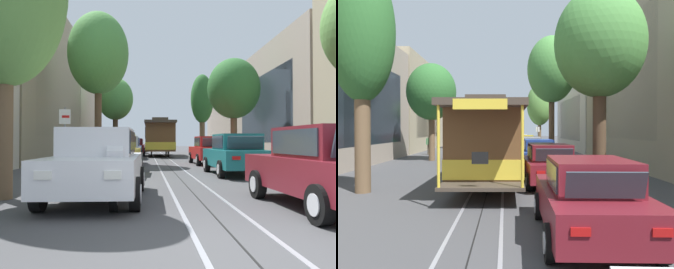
% 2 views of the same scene
% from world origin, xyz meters
% --- Properties ---
extents(ground_plane, '(160.00, 160.00, 0.00)m').
position_xyz_m(ground_plane, '(0.00, 18.59, 0.00)').
color(ground_plane, '#424244').
extents(trolley_track_rails, '(1.14, 54.47, 0.01)m').
position_xyz_m(trolley_track_rails, '(0.00, 21.24, 0.00)').
color(trolley_track_rails, gray).
rests_on(trolley_track_rails, ground).
extents(building_facade_left, '(5.64, 46.17, 10.76)m').
position_xyz_m(building_facade_left, '(-9.92, 22.21, 4.44)').
color(building_facade_left, beige).
rests_on(building_facade_left, ground).
extents(building_facade_right, '(5.29, 46.17, 8.93)m').
position_xyz_m(building_facade_right, '(9.74, 20.51, 4.14)').
color(building_facade_right, tan).
rests_on(building_facade_right, ground).
extents(parked_car_white_near_left, '(2.05, 4.38, 1.58)m').
position_xyz_m(parked_car_white_near_left, '(-2.24, 3.96, 0.80)').
color(parked_car_white_near_left, silver).
rests_on(parked_car_white_near_left, ground).
extents(parked_car_yellow_second_left, '(2.13, 4.42, 1.58)m').
position_xyz_m(parked_car_yellow_second_left, '(-2.42, 10.33, 0.80)').
color(parked_car_yellow_second_left, gold).
rests_on(parked_car_yellow_second_left, ground).
extents(parked_car_silver_mid_left, '(2.04, 4.38, 1.58)m').
position_xyz_m(parked_car_silver_mid_left, '(-2.37, 16.18, 0.80)').
color(parked_car_silver_mid_left, '#B7B7BC').
rests_on(parked_car_silver_mid_left, ground).
extents(parked_car_blue_fourth_left, '(2.01, 4.36, 1.58)m').
position_xyz_m(parked_car_blue_fourth_left, '(-2.42, 22.72, 0.80)').
color(parked_car_blue_fourth_left, '#233D93').
rests_on(parked_car_blue_fourth_left, ground).
extents(parked_car_maroon_fifth_left, '(2.05, 4.38, 1.58)m').
position_xyz_m(parked_car_maroon_fifth_left, '(-2.29, 28.42, 0.80)').
color(parked_car_maroon_fifth_left, maroon).
rests_on(parked_car_maroon_fifth_left, ground).
extents(parked_car_maroon_sixth_left, '(2.09, 4.40, 1.58)m').
position_xyz_m(parked_car_maroon_sixth_left, '(-2.27, 34.81, 0.80)').
color(parked_car_maroon_sixth_left, maroon).
rests_on(parked_car_maroon_sixth_left, ground).
extents(parked_car_white_far_left, '(2.14, 4.42, 1.58)m').
position_xyz_m(parked_car_white_far_left, '(-2.31, 40.90, 0.80)').
color(parked_car_white_far_left, silver).
rests_on(parked_car_white_far_left, ground).
extents(parked_car_maroon_near_right, '(2.14, 4.42, 1.58)m').
position_xyz_m(parked_car_maroon_near_right, '(2.30, 2.60, 0.80)').
color(parked_car_maroon_near_right, maroon).
rests_on(parked_car_maroon_near_right, ground).
extents(parked_car_teal_second_right, '(2.05, 4.38, 1.58)m').
position_xyz_m(parked_car_teal_second_right, '(2.31, 9.61, 0.80)').
color(parked_car_teal_second_right, '#196B70').
rests_on(parked_car_teal_second_right, ground).
extents(parked_car_red_mid_right, '(2.06, 4.39, 1.58)m').
position_xyz_m(parked_car_red_mid_right, '(2.43, 15.95, 0.80)').
color(parked_car_red_mid_right, red).
rests_on(parked_car_red_mid_right, ground).
extents(street_tree_kerb_left_second, '(3.52, 3.76, 8.85)m').
position_xyz_m(street_tree_kerb_left_second, '(-3.96, 16.79, 6.40)').
color(street_tree_kerb_left_second, brown).
rests_on(street_tree_kerb_left_second, ground).
extents(street_tree_kerb_left_mid, '(3.28, 3.22, 7.24)m').
position_xyz_m(street_tree_kerb_left_mid, '(-4.03, 29.16, 5.20)').
color(street_tree_kerb_left_mid, '#4C3826').
rests_on(street_tree_kerb_left_mid, ground).
extents(street_tree_kerb_right_second, '(3.34, 3.38, 6.59)m').
position_xyz_m(street_tree_kerb_right_second, '(4.39, 18.23, 4.63)').
color(street_tree_kerb_right_second, brown).
rests_on(street_tree_kerb_right_second, ground).
extents(street_tree_kerb_right_mid, '(2.20, 2.08, 7.80)m').
position_xyz_m(street_tree_kerb_right_mid, '(4.22, 29.95, 5.27)').
color(street_tree_kerb_right_mid, brown).
rests_on(street_tree_kerb_right_mid, ground).
extents(cable_car_trolley, '(2.65, 9.15, 3.28)m').
position_xyz_m(cable_car_trolley, '(0.00, 27.76, 1.66)').
color(cable_car_trolley, brown).
rests_on(cable_car_trolley, ground).
extents(motorcycle_with_rider, '(0.56, 1.99, 1.37)m').
position_xyz_m(motorcycle_with_rider, '(-1.79, 3.23, 0.65)').
color(motorcycle_with_rider, black).
rests_on(motorcycle_with_rider, ground).
extents(pedestrian_on_left_pavement, '(0.55, 0.42, 1.66)m').
position_xyz_m(pedestrian_on_left_pavement, '(5.73, 12.80, 0.94)').
color(pedestrian_on_left_pavement, '#4C4233').
rests_on(pedestrian_on_left_pavement, ground).
extents(fire_hydrant, '(0.40, 0.22, 0.84)m').
position_xyz_m(fire_hydrant, '(-4.02, 11.25, 0.42)').
color(fire_hydrant, gold).
rests_on(fire_hydrant, ground).
extents(street_sign_post, '(0.36, 0.08, 2.41)m').
position_xyz_m(street_sign_post, '(-3.83, 7.76, 1.51)').
color(street_sign_post, slate).
rests_on(street_sign_post, ground).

